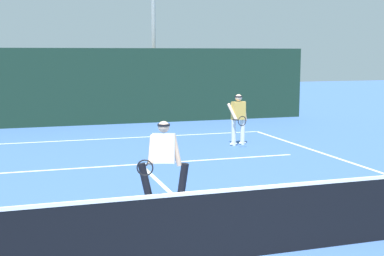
# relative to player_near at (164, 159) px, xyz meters

# --- Properties ---
(court_line_baseline_far) EXTENTS (10.38, 0.10, 0.01)m
(court_line_baseline_far) POSITION_rel_player_near_xyz_m (0.35, 7.96, -0.85)
(court_line_baseline_far) COLOR white
(court_line_baseline_far) RESTS_ON ground_plane
(court_line_service) EXTENTS (8.47, 0.10, 0.01)m
(court_line_service) POSITION_rel_player_near_xyz_m (0.35, 3.68, -0.85)
(court_line_service) COLOR white
(court_line_service) RESTS_ON ground_plane
(court_line_centre) EXTENTS (0.10, 6.40, 0.01)m
(court_line_centre) POSITION_rel_player_near_xyz_m (0.35, 0.39, -0.85)
(court_line_centre) COLOR white
(court_line_centre) RESTS_ON ground_plane
(tennis_net) EXTENTS (11.38, 0.09, 1.08)m
(tennis_net) POSITION_rel_player_near_xyz_m (0.35, -2.81, -0.35)
(tennis_net) COLOR #1E4723
(tennis_net) RESTS_ON ground_plane
(player_near) EXTENTS (1.06, 0.83, 1.57)m
(player_near) POSITION_rel_player_near_xyz_m (0.00, 0.00, 0.00)
(player_near) COLOR black
(player_near) RESTS_ON ground_plane
(player_far) EXTENTS (0.63, 0.87, 1.56)m
(player_far) POSITION_rel_player_near_xyz_m (3.81, 5.56, -0.01)
(player_far) COLOR silver
(player_far) RESTS_ON ground_plane
(tennis_ball) EXTENTS (0.07, 0.07, 0.07)m
(tennis_ball) POSITION_rel_player_near_xyz_m (1.24, 2.59, -0.82)
(tennis_ball) COLOR #D1E033
(tennis_ball) RESTS_ON ground_plane
(back_fence_windscreen) EXTENTS (17.72, 0.12, 2.98)m
(back_fence_windscreen) POSITION_rel_player_near_xyz_m (0.35, 11.55, 0.63)
(back_fence_windscreen) COLOR #173124
(back_fence_windscreen) RESTS_ON ground_plane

